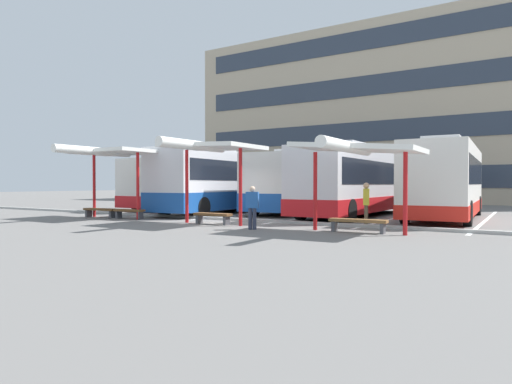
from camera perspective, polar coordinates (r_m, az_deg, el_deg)
The scene contains 23 objects.
ground_plane at distance 19.26m, azimuth -3.68°, elevation -3.82°, with size 160.00×160.00×0.00m, color slate.
terminal_building at distance 46.89m, azimuth 17.92°, elevation 8.89°, with size 38.09×13.71×18.88m.
coach_bus_0 at distance 29.50m, azimuth -8.12°, elevation 0.96°, with size 2.79×10.66×3.44m.
coach_bus_1 at distance 25.89m, azimuth -3.54°, elevation 1.26°, with size 3.25×11.95×3.76m.
coach_bus_2 at distance 26.29m, azimuth 6.18°, elevation 1.00°, with size 3.15×11.38×3.53m.
coach_bus_3 at distance 23.15m, azimuth 12.63°, elevation 1.17°, with size 2.75×10.95×3.64m.
coach_bus_4 at distance 22.44m, azimuth 23.19°, elevation 1.24°, with size 2.99×10.21×3.68m.
lane_stripe_0 at distance 30.46m, azimuth -10.88°, elevation -2.04°, with size 0.16×14.00×0.01m, color white.
lane_stripe_1 at distance 28.04m, azimuth -5.16°, elevation -2.29°, with size 0.16×14.00×0.01m, color white.
lane_stripe_2 at distance 25.96m, azimuth 1.55°, elevation -2.55°, with size 0.16×14.00×0.01m, color white.
lane_stripe_3 at distance 24.28m, azimuth 9.31°, elevation -2.82°, with size 0.16×14.00×0.01m, color white.
lane_stripe_4 at distance 23.11m, azimuth 18.03°, elevation -3.05°, with size 0.16×14.00×0.01m, color white.
lane_stripe_5 at distance 22.53m, azimuth 27.44°, elevation -3.22°, with size 0.16×14.00×0.01m, color white.
waiting_shelter_0 at distance 22.04m, azimuth -18.19°, elevation 4.72°, with size 4.04×4.56×3.31m.
bench_0 at distance 22.80m, azimuth -19.38°, elevation -2.27°, with size 1.88×0.59×0.45m.
bench_1 at distance 21.55m, azimuth -15.99°, elevation -2.46°, with size 1.61×0.61×0.45m.
waiting_shelter_1 at distance 17.89m, azimuth -6.12°, elevation 5.59°, with size 3.72×4.42×3.30m.
bench_2 at distance 18.09m, azimuth -5.60°, elevation -3.08°, with size 1.68×0.45×0.45m.
waiting_shelter_2 at distance 15.05m, azimuth 12.66°, elevation 5.31°, with size 4.10×4.36×3.06m.
bench_3 at distance 15.33m, azimuth 12.97°, elevation -3.82°, with size 1.96×0.52×0.45m.
platform_kerb at distance 19.76m, azimuth -2.65°, elevation -3.53°, with size 44.00×0.24×0.12m, color #ADADA8.
waiting_passenger_0 at distance 15.87m, azimuth -0.47°, elevation -1.66°, with size 0.50×0.36×1.56m.
waiting_passenger_1 at distance 17.34m, azimuth 13.97°, elevation -1.16°, with size 0.36×0.53×1.69m.
Camera 1 is at (11.10, -15.65, 1.64)m, focal length 31.13 mm.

